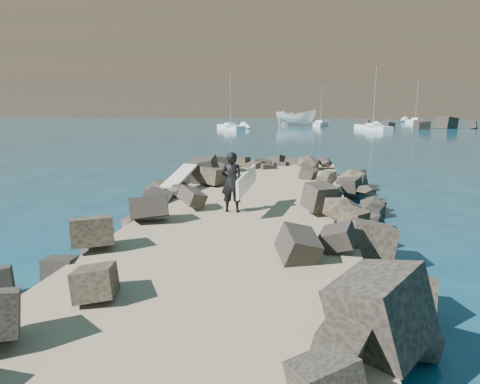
# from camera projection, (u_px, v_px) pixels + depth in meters

# --- Properties ---
(ground) EXTENTS (800.00, 800.00, 0.00)m
(ground) POSITION_uv_depth(u_px,v_px,m) (246.00, 235.00, 12.64)
(ground) COLOR #0F384C
(ground) RESTS_ON ground
(jetty) EXTENTS (6.00, 26.00, 0.60)m
(jetty) POSITION_uv_depth(u_px,v_px,m) (233.00, 247.00, 10.65)
(jetty) COLOR #8C7759
(jetty) RESTS_ON ground
(riprap_left) EXTENTS (2.60, 22.00, 1.00)m
(riprap_left) POSITION_uv_depth(u_px,v_px,m) (131.00, 228.00, 11.57)
(riprap_left) COLOR black
(riprap_left) RESTS_ON ground
(riprap_right) EXTENTS (2.60, 22.00, 1.00)m
(riprap_right) POSITION_uv_depth(u_px,v_px,m) (352.00, 239.00, 10.61)
(riprap_right) COLOR black
(riprap_right) RESTS_ON ground
(headland) EXTENTS (360.00, 140.00, 32.00)m
(headland) POSITION_uv_depth(u_px,v_px,m) (337.00, 69.00, 161.97)
(headland) COLOR #2D4919
(headland) RESTS_ON ground
(surfboard_resting) EXTENTS (0.78, 2.37, 0.08)m
(surfboard_resting) POSITION_uv_depth(u_px,v_px,m) (180.00, 179.00, 15.94)
(surfboard_resting) COLOR white
(surfboard_resting) RESTS_ON riprap_left
(boat_imported) EXTENTS (6.83, 3.18, 2.55)m
(boat_imported) POSITION_uv_depth(u_px,v_px,m) (296.00, 118.00, 69.39)
(boat_imported) COLOR silver
(boat_imported) RESTS_ON ground
(surfer_with_board) EXTENTS (0.91, 2.25, 1.82)m
(surfer_with_board) POSITION_uv_depth(u_px,v_px,m) (234.00, 182.00, 12.69)
(surfer_with_board) COLOR black
(surfer_with_board) RESTS_ON jetty
(sailboat_b) EXTENTS (2.46, 5.42, 6.57)m
(sailboat_b) POSITION_uv_depth(u_px,v_px,m) (321.00, 124.00, 68.43)
(sailboat_b) COLOR silver
(sailboat_b) RESTS_ON ground
(sailboat_d) EXTENTS (4.67, 6.73, 8.30)m
(sailboat_d) POSITION_uv_depth(u_px,v_px,m) (415.00, 121.00, 79.06)
(sailboat_d) COLOR silver
(sailboat_d) RESTS_ON ground
(sailboat_a) EXTENTS (4.95, 6.11, 7.89)m
(sailboat_a) POSITION_uv_depth(u_px,v_px,m) (231.00, 127.00, 59.90)
(sailboat_a) COLOR silver
(sailboat_a) RESTS_ON ground
(sailboat_c) EXTENTS (4.54, 7.14, 8.64)m
(sailboat_c) POSITION_uv_depth(u_px,v_px,m) (373.00, 128.00, 59.04)
(sailboat_c) COLOR silver
(sailboat_c) RESTS_ON ground
(headland_buildings) EXTENTS (137.50, 30.50, 5.00)m
(headland_buildings) POSITION_uv_depth(u_px,v_px,m) (361.00, 14.00, 149.60)
(headland_buildings) COLOR white
(headland_buildings) RESTS_ON headland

